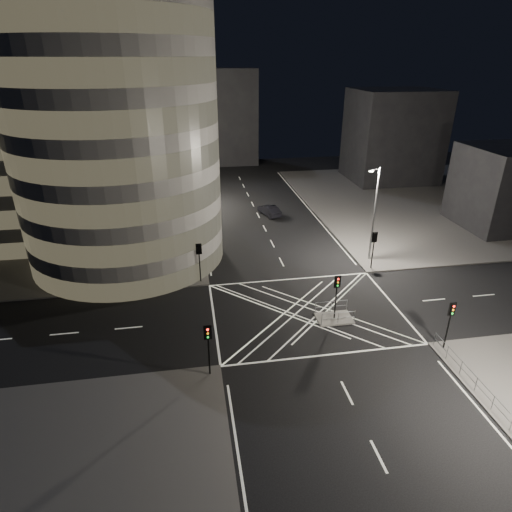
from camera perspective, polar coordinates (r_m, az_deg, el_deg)
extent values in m
plane|color=black|center=(37.69, 6.73, -7.38)|extent=(120.00, 120.00, 0.00)
cube|color=#585553|center=(63.88, -26.71, 4.10)|extent=(42.00, 42.00, 0.15)
cube|color=#585553|center=(71.95, 23.59, 6.86)|extent=(42.00, 42.00, 0.15)
cube|color=slate|center=(37.02, 10.37, -8.18)|extent=(3.00, 2.00, 0.15)
cylinder|color=gray|center=(45.50, -18.11, 14.48)|extent=(20.00, 20.00, 25.00)
cube|color=gray|center=(57.35, -27.05, 15.05)|extent=(20.00, 18.00, 25.00)
cube|color=gray|center=(74.02, -19.95, 16.78)|extent=(24.00, 16.00, 22.00)
cube|color=black|center=(79.81, 17.76, 15.03)|extent=(14.00, 12.00, 15.00)
cube|color=black|center=(62.73, 30.32, 7.91)|extent=(10.00, 10.00, 10.00)
cube|color=black|center=(89.26, -6.10, 17.88)|extent=(18.00, 8.00, 18.00)
cylinder|color=black|center=(43.49, -9.86, -0.23)|extent=(0.32, 0.32, 3.27)
ellipsoid|color=black|center=(42.33, -10.15, 3.35)|extent=(4.72, 4.72, 5.42)
cylinder|color=black|center=(48.99, -9.92, 2.74)|extent=(0.32, 0.32, 3.26)
ellipsoid|color=black|center=(48.02, -10.16, 5.80)|extent=(4.16, 4.16, 4.78)
cylinder|color=black|center=(54.50, -9.98, 5.39)|extent=(0.32, 0.32, 3.82)
ellipsoid|color=black|center=(53.58, -10.22, 8.42)|extent=(3.97, 3.97, 4.57)
cylinder|color=black|center=(60.21, -10.01, 7.26)|extent=(0.32, 0.32, 3.74)
ellipsoid|color=black|center=(59.27, -10.26, 10.36)|extent=(5.48, 5.48, 6.30)
cylinder|color=black|center=(66.05, -10.02, 8.53)|extent=(0.32, 0.32, 3.00)
ellipsoid|color=black|center=(65.40, -10.18, 10.60)|extent=(3.55, 3.55, 4.09)
cylinder|color=black|center=(41.56, -7.49, -1.52)|extent=(0.12, 0.12, 3.00)
cube|color=black|center=(40.73, -7.64, 0.93)|extent=(0.28, 0.22, 0.90)
cube|color=black|center=(40.73, -7.64, 0.93)|extent=(0.55, 0.04, 1.10)
cylinder|color=black|center=(30.01, -6.28, -13.13)|extent=(0.12, 0.12, 3.00)
cube|color=black|center=(28.85, -6.46, -10.09)|extent=(0.28, 0.22, 0.90)
cube|color=black|center=(28.85, -6.46, -10.09)|extent=(0.55, 0.04, 1.10)
cylinder|color=black|center=(45.39, 15.27, 0.15)|extent=(0.12, 0.12, 3.00)
cube|color=black|center=(44.63, 15.55, 2.42)|extent=(0.28, 0.22, 0.90)
cube|color=black|center=(44.63, 15.55, 2.42)|extent=(0.55, 0.04, 1.10)
cylinder|color=black|center=(35.12, 24.12, -9.17)|extent=(0.12, 0.12, 3.00)
cube|color=black|center=(34.14, 24.69, -6.44)|extent=(0.28, 0.22, 0.90)
cube|color=black|center=(34.14, 24.69, -6.44)|extent=(0.55, 0.04, 1.10)
cylinder|color=black|center=(36.19, 10.56, -6.09)|extent=(0.12, 0.12, 3.00)
cube|color=black|center=(35.23, 10.81, -3.38)|extent=(0.28, 0.22, 0.90)
cube|color=black|center=(35.23, 10.81, -3.38)|extent=(0.55, 0.04, 1.10)
cylinder|color=slate|center=(44.98, -8.93, 5.36)|extent=(0.20, 0.20, 10.00)
cylinder|color=slate|center=(43.60, -8.76, 11.41)|extent=(0.90, 0.10, 0.10)
cube|color=slate|center=(43.63, -8.15, 11.32)|extent=(0.50, 0.25, 0.18)
cube|color=white|center=(43.66, -8.14, 11.18)|extent=(0.42, 0.20, 0.05)
cylinder|color=slate|center=(62.23, -9.31, 10.90)|extent=(0.20, 0.20, 10.00)
cylinder|color=slate|center=(61.24, -9.20, 15.33)|extent=(0.90, 0.10, 0.10)
cube|color=slate|center=(61.27, -8.76, 15.26)|extent=(0.50, 0.25, 0.18)
cube|color=white|center=(61.28, -8.75, 15.16)|extent=(0.42, 0.20, 0.05)
cylinder|color=slate|center=(46.23, 15.48, 5.29)|extent=(0.20, 0.20, 10.00)
cylinder|color=slate|center=(44.70, 15.66, 11.12)|extent=(0.90, 0.10, 0.10)
cube|color=slate|center=(44.54, 15.11, 11.00)|extent=(0.50, 0.25, 0.18)
cube|color=white|center=(44.56, 15.09, 10.86)|extent=(0.42, 0.20, 0.05)
cube|color=slate|center=(32.06, 28.13, -15.82)|extent=(0.06, 11.70, 1.10)
cube|color=slate|center=(35.98, 10.91, -8.11)|extent=(2.80, 0.06, 1.10)
cube|color=slate|center=(37.40, 10.00, -6.63)|extent=(2.80, 0.06, 1.10)
imported|color=black|center=(59.50, 1.80, 6.10)|extent=(2.81, 4.64, 1.44)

